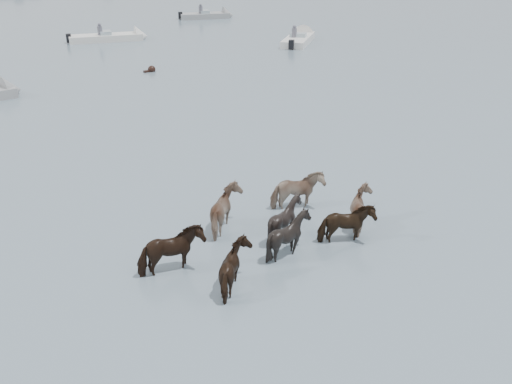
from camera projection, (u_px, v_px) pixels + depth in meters
ground at (263, 248)px, 14.99m from camera, size 400.00×400.00×0.00m
pony_herd at (276, 226)px, 15.08m from camera, size 6.92×4.07×1.34m
swimming_pony at (151, 70)px, 33.51m from camera, size 0.72×0.44×0.44m
motorboat_c at (117, 37)px, 42.83m from camera, size 5.87×3.36×1.92m
motorboat_d at (300, 38)px, 42.44m from camera, size 5.32×4.65×1.92m
motorboat_e at (212, 16)px, 53.58m from camera, size 5.17×3.31×1.92m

